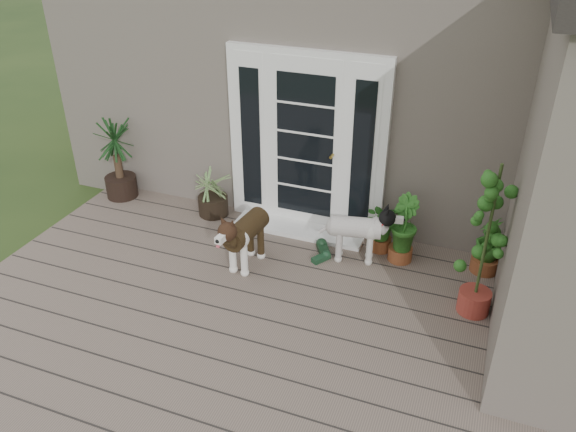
% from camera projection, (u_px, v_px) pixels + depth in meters
% --- Properties ---
extents(deck, '(6.20, 4.60, 0.12)m').
position_uv_depth(deck, '(247.00, 345.00, 5.36)').
color(deck, '#6B5B4C').
rests_on(deck, ground).
extents(house_main, '(7.40, 4.00, 3.10)m').
position_uv_depth(house_main, '(368.00, 68.00, 8.04)').
color(house_main, '#665E54').
rests_on(house_main, ground).
extents(door_unit, '(1.90, 0.14, 2.15)m').
position_uv_depth(door_unit, '(306.00, 143.00, 6.63)').
color(door_unit, white).
rests_on(door_unit, deck).
extents(door_step, '(1.60, 0.40, 0.05)m').
position_uv_depth(door_step, '(299.00, 229.00, 6.99)').
color(door_step, white).
rests_on(door_step, deck).
extents(brindle_dog, '(0.43, 0.84, 0.67)m').
position_uv_depth(brindle_dog, '(246.00, 239.00, 6.21)').
color(brindle_dog, '#3C2A15').
rests_on(brindle_dog, deck).
extents(white_dog, '(0.79, 0.46, 0.61)m').
position_uv_depth(white_dog, '(355.00, 236.00, 6.32)').
color(white_dog, white).
rests_on(white_dog, deck).
extents(spider_plant, '(0.77, 0.77, 0.67)m').
position_uv_depth(spider_plant, '(212.00, 191.00, 7.20)').
color(spider_plant, '#94AA68').
rests_on(spider_plant, deck).
extents(yucca, '(1.01, 1.01, 1.13)m').
position_uv_depth(yucca, '(117.00, 158.00, 7.51)').
color(yucca, black).
rests_on(yucca, deck).
extents(herb_a, '(0.58, 0.58, 0.52)m').
position_uv_depth(herb_a, '(382.00, 230.00, 6.52)').
color(herb_a, '#154C19').
rests_on(herb_a, deck).
extents(herb_b, '(0.52, 0.52, 0.57)m').
position_uv_depth(herb_b, '(402.00, 238.00, 6.33)').
color(herb_b, '#1D5819').
rests_on(herb_b, deck).
extents(herb_c, '(0.38, 0.38, 0.51)m').
position_uv_depth(herb_c, '(487.00, 251.00, 6.16)').
color(herb_c, '#1C6221').
rests_on(herb_c, deck).
extents(sapling, '(0.63, 0.63, 1.66)m').
position_uv_depth(sapling, '(486.00, 240.00, 5.27)').
color(sapling, '#164E17').
rests_on(sapling, deck).
extents(clog_left, '(0.29, 0.35, 0.10)m').
position_uv_depth(clog_left, '(323.00, 248.00, 6.57)').
color(clog_left, black).
rests_on(clog_left, deck).
extents(clog_right, '(0.24, 0.28, 0.08)m').
position_uv_depth(clog_right, '(321.00, 257.00, 6.43)').
color(clog_right, '#163921').
rests_on(clog_right, deck).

